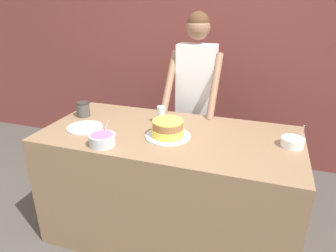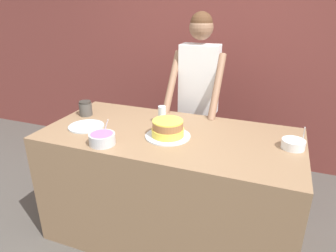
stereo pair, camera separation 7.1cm
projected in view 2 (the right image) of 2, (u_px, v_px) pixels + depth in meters
wall_back at (217, 53)px, 3.43m from camera, size 10.00×0.05×2.60m
counter at (170, 186)px, 2.42m from camera, size 1.92×0.92×0.93m
person_baker at (199, 87)px, 2.80m from camera, size 0.48×0.48×1.77m
cake at (168, 129)px, 2.16m from camera, size 0.33×0.33×0.13m
frosting_bowl_purple at (102, 138)px, 2.05m from camera, size 0.18×0.18×0.16m
frosting_bowl_white at (293, 144)px, 2.00m from camera, size 0.15×0.15×0.18m
drinking_glass at (162, 115)px, 2.40m from camera, size 0.06×0.06×0.14m
ceramic_plate at (86, 126)px, 2.35m from camera, size 0.28×0.28×0.01m
stoneware_jar at (86, 108)px, 2.57m from camera, size 0.11×0.11×0.13m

